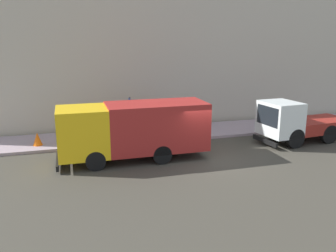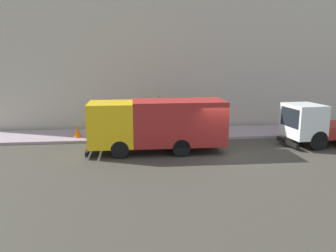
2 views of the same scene
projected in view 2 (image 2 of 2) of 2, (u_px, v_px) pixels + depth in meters
The scene contains 10 objects.
ground at pixel (223, 154), 17.56m from camera, with size 80.00×80.00×0.00m, color #3F3B32.
sidewalk at pixel (204, 133), 22.12m from camera, with size 3.39×30.00×0.16m, color #A49098.
building_facade at pixel (199, 50), 23.18m from camera, with size 0.50×30.00×10.90m, color #BCB4A0.
large_utility_truck at pixel (157, 123), 17.61m from camera, with size 2.33×7.20×2.75m.
small_flatbed_truck at pixel (322, 126), 19.05m from camera, with size 2.67×5.75×2.40m.
pedestrian_walking at pixel (147, 117), 22.43m from camera, with size 0.45×0.45×1.68m.
pedestrian_standing at pixel (175, 117), 22.62m from camera, with size 0.48×0.48×1.67m.
pedestrian_third at pixel (211, 119), 21.14m from camera, with size 0.46×0.46×1.78m.
traffic_cone_orange at pixel (77, 131), 20.47m from camera, with size 0.50×0.50×0.71m, color orange.
street_sign_post at pixel (159, 113), 20.22m from camera, with size 0.44×0.08×2.49m.
Camera 2 is at (-16.51, 4.71, 4.92)m, focal length 35.79 mm.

